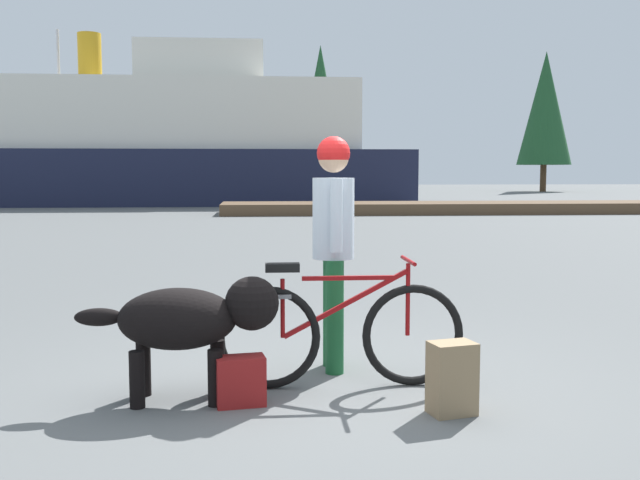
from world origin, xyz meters
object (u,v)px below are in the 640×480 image
object	(u,v)px
handbag_pannier	(240,381)
sailboat_moored	(63,192)
person_cyclist	(333,229)
ferry_boat	(156,146)
bicycle	(339,333)
backpack	(452,378)
dog	(192,319)

from	to	relation	value
handbag_pannier	sailboat_moored	world-z (taller)	sailboat_moored
person_cyclist	ferry_boat	bearing A→B (deg)	100.38
person_cyclist	bicycle	bearing A→B (deg)	-90.24
bicycle	person_cyclist	size ratio (longest dim) A/B	0.98
person_cyclist	handbag_pannier	xyz separation A→B (m)	(-0.70, -0.82, -0.94)
bicycle	sailboat_moored	xyz separation A→B (m)	(-10.29, 31.69, 0.12)
person_cyclist	ferry_boat	size ratio (longest dim) A/B	0.07
backpack	handbag_pannier	world-z (taller)	backpack
backpack	sailboat_moored	size ratio (longest dim) A/B	0.06
bicycle	sailboat_moored	size ratio (longest dim) A/B	0.21
person_cyclist	ferry_boat	world-z (taller)	ferry_boat
bicycle	ferry_boat	size ratio (longest dim) A/B	0.07
backpack	sailboat_moored	world-z (taller)	sailboat_moored
handbag_pannier	sailboat_moored	size ratio (longest dim) A/B	0.04
dog	sailboat_moored	distance (m)	33.23
backpack	bicycle	bearing A→B (deg)	135.57
person_cyclist	sailboat_moored	size ratio (longest dim) A/B	0.22
dog	handbag_pannier	world-z (taller)	dog
person_cyclist	backpack	distance (m)	1.55
person_cyclist	handbag_pannier	world-z (taller)	person_cyclist
person_cyclist	handbag_pannier	bearing A→B (deg)	-130.44
backpack	handbag_pannier	xyz separation A→B (m)	(-1.34, 0.29, -0.07)
handbag_pannier	ferry_boat	bearing A→B (deg)	98.88
person_cyclist	ferry_boat	distance (m)	31.15
ferry_boat	dog	bearing A→B (deg)	-81.66
dog	handbag_pannier	distance (m)	0.53
bicycle	handbag_pannier	world-z (taller)	bicycle
ferry_boat	handbag_pannier	bearing A→B (deg)	-81.12
person_cyclist	dog	bearing A→B (deg)	-146.17
sailboat_moored	backpack	bearing A→B (deg)	-71.31
dog	ferry_boat	xyz separation A→B (m)	(-4.59, 31.28, 2.24)
bicycle	backpack	bearing A→B (deg)	-44.43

